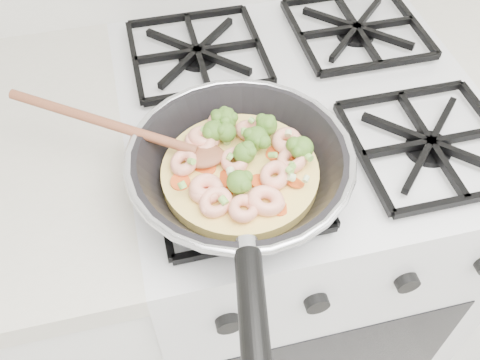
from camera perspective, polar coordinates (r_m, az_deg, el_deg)
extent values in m
cube|color=silver|center=(1.25, 4.90, -7.15)|extent=(0.60, 0.60, 0.90)
cube|color=black|center=(0.89, 6.88, 8.88)|extent=(0.56, 0.56, 0.02)
torus|color=silver|center=(0.70, 0.00, 2.54)|extent=(0.31, 0.31, 0.01)
cylinder|color=black|center=(0.58, 1.42, -14.74)|extent=(0.06, 0.17, 0.03)
cylinder|color=#FFDE6E|center=(0.73, 0.00, 0.74)|extent=(0.21, 0.21, 0.02)
ellipsoid|color=brown|center=(0.72, -3.80, 2.54)|extent=(0.07, 0.06, 0.02)
cylinder|color=brown|center=(0.76, -14.47, 6.03)|extent=(0.24, 0.15, 0.05)
torus|color=#FFB696|center=(0.69, -3.71, -0.81)|extent=(0.05, 0.06, 0.03)
torus|color=#FFB696|center=(0.70, 3.72, 0.49)|extent=(0.07, 0.06, 0.02)
torus|color=#FFB696|center=(0.69, -3.63, -1.10)|extent=(0.06, 0.06, 0.03)
torus|color=#FFB696|center=(0.72, 5.60, 2.25)|extent=(0.07, 0.07, 0.03)
torus|color=#FFB696|center=(0.74, -4.29, 4.00)|extent=(0.07, 0.07, 0.03)
torus|color=#FFB696|center=(0.67, 0.42, -3.04)|extent=(0.06, 0.06, 0.02)
torus|color=#FFB696|center=(0.72, -6.02, 1.88)|extent=(0.06, 0.06, 0.02)
torus|color=#FFB696|center=(0.77, -1.95, 6.26)|extent=(0.06, 0.06, 0.03)
torus|color=#FFB696|center=(0.72, -0.60, 2.09)|extent=(0.05, 0.05, 0.02)
torus|color=#FFB696|center=(0.75, -3.88, 4.48)|extent=(0.06, 0.06, 0.02)
torus|color=#FFB696|center=(0.68, 2.78, -2.24)|extent=(0.07, 0.07, 0.02)
torus|color=#FFB696|center=(0.76, 1.08, 5.36)|extent=(0.06, 0.06, 0.02)
torus|color=#FFB696|center=(0.75, 4.97, 4.24)|extent=(0.07, 0.07, 0.02)
torus|color=#FFB696|center=(0.67, -2.61, -2.37)|extent=(0.06, 0.07, 0.02)
ellipsoid|color=#52802A|center=(0.74, -2.90, 5.24)|extent=(0.04, 0.04, 0.03)
ellipsoid|color=#52802A|center=(0.75, 2.88, 5.87)|extent=(0.04, 0.04, 0.03)
ellipsoid|color=#52802A|center=(0.72, 6.61, 3.41)|extent=(0.04, 0.04, 0.03)
ellipsoid|color=#52802A|center=(0.76, -1.49, 6.45)|extent=(0.04, 0.04, 0.03)
ellipsoid|color=#52802A|center=(0.68, -0.13, -0.23)|extent=(0.04, 0.04, 0.03)
ellipsoid|color=#52802A|center=(0.76, -1.89, 6.58)|extent=(0.04, 0.04, 0.03)
ellipsoid|color=#52802A|center=(0.73, 1.77, 4.52)|extent=(0.04, 0.04, 0.03)
ellipsoid|color=#52802A|center=(0.74, -1.47, 5.12)|extent=(0.04, 0.04, 0.03)
ellipsoid|color=#52802A|center=(0.71, 0.46, 2.89)|extent=(0.04, 0.04, 0.03)
cylinder|color=#E1551C|center=(0.78, -1.76, 5.92)|extent=(0.04, 0.04, 0.01)
cylinder|color=#E1551C|center=(0.71, -6.41, -0.21)|extent=(0.04, 0.04, 0.01)
cylinder|color=#E1551C|center=(0.70, 2.11, -0.20)|extent=(0.04, 0.04, 0.01)
cylinder|color=#E1551C|center=(0.70, -3.89, -1.02)|extent=(0.04, 0.04, 0.01)
cylinder|color=#E1551C|center=(0.68, 4.18, -2.96)|extent=(0.04, 0.04, 0.01)
cylinder|color=#E1551C|center=(0.71, -1.64, 0.09)|extent=(0.04, 0.04, 0.01)
cylinder|color=#E1551C|center=(0.72, -3.70, 1.37)|extent=(0.04, 0.04, 0.01)
cylinder|color=#E1551C|center=(0.69, -1.82, -1.17)|extent=(0.03, 0.03, 0.01)
cylinder|color=#E1551C|center=(0.74, 3.93, 2.74)|extent=(0.04, 0.04, 0.00)
cylinder|color=#E1551C|center=(0.77, -3.08, 5.26)|extent=(0.04, 0.04, 0.01)
cylinder|color=#E1551C|center=(0.71, 5.87, -0.14)|extent=(0.03, 0.03, 0.01)
cylinder|color=#E1551C|center=(0.74, 6.23, 2.68)|extent=(0.04, 0.04, 0.01)
cylinder|color=#85C44E|center=(0.69, 5.34, 1.01)|extent=(0.01, 0.01, 0.01)
cylinder|color=#85C44E|center=(0.66, -1.77, -2.24)|extent=(0.01, 0.01, 0.01)
cylinder|color=#85C44E|center=(0.70, -5.20, 2.00)|extent=(0.01, 0.01, 0.01)
cylinder|color=#85C44E|center=(0.70, 5.62, 1.55)|extent=(0.01, 0.01, 0.01)
cylinder|color=beige|center=(0.74, 2.55, 4.13)|extent=(0.01, 0.01, 0.01)
cylinder|color=beige|center=(0.69, -1.00, 0.88)|extent=(0.01, 0.01, 0.01)
cylinder|color=#85C44E|center=(0.68, -6.21, -0.54)|extent=(0.01, 0.01, 0.01)
cylinder|color=#85C44E|center=(0.74, -2.96, 5.25)|extent=(0.01, 0.01, 0.01)
cylinder|color=beige|center=(0.75, 5.18, 4.98)|extent=(0.01, 0.01, 0.01)
cylinder|color=beige|center=(0.69, 7.08, 0.12)|extent=(0.01, 0.01, 0.01)
cylinder|color=#85C44E|center=(0.73, 0.44, 5.18)|extent=(0.01, 0.01, 0.01)
cylinder|color=beige|center=(0.73, 6.58, 3.99)|extent=(0.01, 0.01, 0.01)
cylinder|color=#85C44E|center=(0.72, 3.53, 2.69)|extent=(0.01, 0.01, 0.01)
cylinder|color=beige|center=(0.69, 5.49, 0.32)|extent=(0.01, 0.01, 0.01)
cylinder|color=#85C44E|center=(0.75, 1.23, 6.40)|extent=(0.01, 0.01, 0.01)
cylinder|color=#85C44E|center=(0.72, -5.28, 3.18)|extent=(0.01, 0.01, 0.01)
cylinder|color=#85C44E|center=(0.74, -3.80, 5.42)|extent=(0.01, 0.01, 0.01)
cylinder|color=#85C44E|center=(0.71, -1.11, 2.52)|extent=(0.01, 0.01, 0.01)
cylinder|color=#85C44E|center=(0.71, 7.34, 2.45)|extent=(0.01, 0.01, 0.01)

